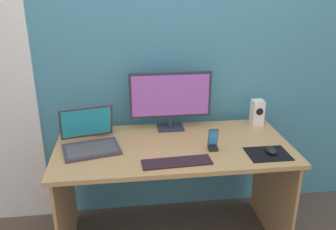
{
  "coord_description": "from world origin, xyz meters",
  "views": [
    {
      "loc": [
        -0.29,
        -2.0,
        1.73
      ],
      "look_at": [
        -0.04,
        -0.02,
        0.95
      ],
      "focal_mm": 37.92,
      "sensor_mm": 36.0,
      "label": 1
    }
  ],
  "objects_px": {
    "fishbowl": "(100,121)",
    "keyboard_external": "(177,162)",
    "mouse": "(271,150)",
    "speaker_right": "(257,112)",
    "monitor": "(170,98)",
    "phone_in_dock": "(213,142)",
    "laptop": "(90,140)"
  },
  "relations": [
    {
      "from": "keyboard_external",
      "to": "phone_in_dock",
      "type": "bearing_deg",
      "value": 26.88
    },
    {
      "from": "fishbowl",
      "to": "speaker_right",
      "type": "bearing_deg",
      "value": 0.23
    },
    {
      "from": "speaker_right",
      "to": "phone_in_dock",
      "type": "xyz_separation_m",
      "value": [
        -0.41,
        -0.36,
        -0.04
      ]
    },
    {
      "from": "monitor",
      "to": "mouse",
      "type": "height_order",
      "value": "monitor"
    },
    {
      "from": "speaker_right",
      "to": "keyboard_external",
      "type": "relative_size",
      "value": 0.45
    },
    {
      "from": "speaker_right",
      "to": "phone_in_dock",
      "type": "height_order",
      "value": "speaker_right"
    },
    {
      "from": "monitor",
      "to": "phone_in_dock",
      "type": "xyz_separation_m",
      "value": [
        0.21,
        -0.36,
        -0.17
      ]
    },
    {
      "from": "mouse",
      "to": "fishbowl",
      "type": "bearing_deg",
      "value": 163.11
    },
    {
      "from": "laptop",
      "to": "fishbowl",
      "type": "bearing_deg",
      "value": 77.56
    },
    {
      "from": "fishbowl",
      "to": "phone_in_dock",
      "type": "bearing_deg",
      "value": -26.93
    },
    {
      "from": "laptop",
      "to": "phone_in_dock",
      "type": "height_order",
      "value": "laptop"
    },
    {
      "from": "fishbowl",
      "to": "keyboard_external",
      "type": "height_order",
      "value": "fishbowl"
    },
    {
      "from": "monitor",
      "to": "mouse",
      "type": "bearing_deg",
      "value": -39.39
    },
    {
      "from": "mouse",
      "to": "speaker_right",
      "type": "bearing_deg",
      "value": 87.09
    },
    {
      "from": "monitor",
      "to": "laptop",
      "type": "height_order",
      "value": "monitor"
    },
    {
      "from": "speaker_right",
      "to": "fishbowl",
      "type": "xyz_separation_m",
      "value": [
        -1.11,
        -0.0,
        -0.01
      ]
    },
    {
      "from": "keyboard_external",
      "to": "mouse",
      "type": "relative_size",
      "value": 4.0
    },
    {
      "from": "laptop",
      "to": "fishbowl",
      "type": "height_order",
      "value": "laptop"
    },
    {
      "from": "speaker_right",
      "to": "keyboard_external",
      "type": "bearing_deg",
      "value": -142.66
    },
    {
      "from": "monitor",
      "to": "speaker_right",
      "type": "bearing_deg",
      "value": 0.05
    },
    {
      "from": "monitor",
      "to": "mouse",
      "type": "distance_m",
      "value": 0.74
    },
    {
      "from": "speaker_right",
      "to": "mouse",
      "type": "relative_size",
      "value": 1.8
    },
    {
      "from": "speaker_right",
      "to": "mouse",
      "type": "distance_m",
      "value": 0.46
    },
    {
      "from": "keyboard_external",
      "to": "mouse",
      "type": "height_order",
      "value": "mouse"
    },
    {
      "from": "speaker_right",
      "to": "laptop",
      "type": "distance_m",
      "value": 1.18
    },
    {
      "from": "keyboard_external",
      "to": "phone_in_dock",
      "type": "distance_m",
      "value": 0.29
    },
    {
      "from": "phone_in_dock",
      "to": "keyboard_external",
      "type": "bearing_deg",
      "value": -150.06
    },
    {
      "from": "laptop",
      "to": "phone_in_dock",
      "type": "relative_size",
      "value": 2.84
    },
    {
      "from": "laptop",
      "to": "monitor",
      "type": "bearing_deg",
      "value": 23.48
    },
    {
      "from": "laptop",
      "to": "keyboard_external",
      "type": "xyz_separation_m",
      "value": [
        0.5,
        -0.27,
        -0.04
      ]
    },
    {
      "from": "monitor",
      "to": "phone_in_dock",
      "type": "bearing_deg",
      "value": -59.14
    },
    {
      "from": "speaker_right",
      "to": "phone_in_dock",
      "type": "bearing_deg",
      "value": -138.85
    }
  ]
}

